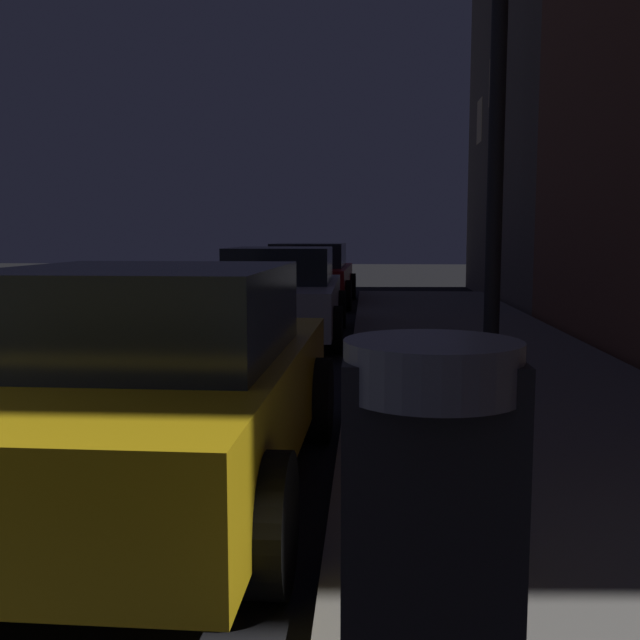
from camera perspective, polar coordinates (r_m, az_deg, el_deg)
The scene contains 5 objects.
parking_meter at distance 0.89m, azimuth 8.37°, elevation -23.09°, with size 0.19×0.19×1.36m.
car_yellow_cab at distance 4.70m, azimuth -13.09°, elevation -4.78°, with size 2.15×4.11×1.43m.
car_silver at distance 11.49m, azimuth -3.06°, elevation 2.01°, with size 2.03×4.56×1.43m.
car_red at distance 17.22m, azimuth -0.82°, elevation 3.58°, with size 2.13×4.56×1.43m.
street_lamp at distance 7.96m, azimuth 13.81°, elevation 22.02°, with size 0.44×0.44×5.45m.
Camera 1 is at (4.19, -1.42, 1.62)m, focal length 41.14 mm.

